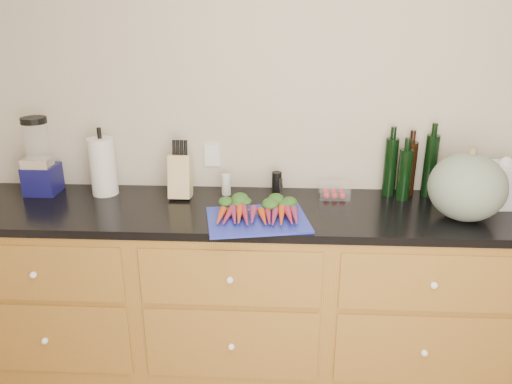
# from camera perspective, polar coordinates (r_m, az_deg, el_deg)

# --- Properties ---
(wall_back) EXTENTS (4.10, 0.05, 2.60)m
(wall_back) POSITION_cam_1_polar(r_m,az_deg,el_deg) (2.66, 7.95, 7.91)
(wall_back) COLOR beige
(wall_back) RESTS_ON ground
(cabinets) EXTENTS (3.60, 0.64, 0.90)m
(cabinets) POSITION_cam_1_polar(r_m,az_deg,el_deg) (2.68, 7.64, -11.73)
(cabinets) COLOR brown
(cabinets) RESTS_ON ground
(countertop) EXTENTS (3.64, 0.62, 0.04)m
(countertop) POSITION_cam_1_polar(r_m,az_deg,el_deg) (2.46, 8.13, -2.39)
(countertop) COLOR black
(countertop) RESTS_ON cabinets
(cutting_board) EXTENTS (0.51, 0.42, 0.01)m
(cutting_board) POSITION_cam_1_polar(r_m,az_deg,el_deg) (2.30, 0.15, -3.19)
(cutting_board) COLOR #1E2AA3
(cutting_board) RESTS_ON countertop
(carrots) EXTENTS (0.37, 0.27, 0.05)m
(carrots) POSITION_cam_1_polar(r_m,az_deg,el_deg) (2.32, 0.20, -2.20)
(carrots) COLOR #BE3D16
(carrots) RESTS_ON cutting_board
(squash) EXTENTS (0.35, 0.35, 0.31)m
(squash) POSITION_cam_1_polar(r_m,az_deg,el_deg) (2.46, 22.98, 0.52)
(squash) COLOR #576757
(squash) RESTS_ON countertop
(blender_appliance) EXTENTS (0.16, 0.16, 0.40)m
(blender_appliance) POSITION_cam_1_polar(r_m,az_deg,el_deg) (2.83, -23.50, 3.31)
(blender_appliance) COLOR #11104D
(blender_appliance) RESTS_ON countertop
(paper_towel) EXTENTS (0.13, 0.13, 0.30)m
(paper_towel) POSITION_cam_1_polar(r_m,az_deg,el_deg) (2.71, -17.10, 2.80)
(paper_towel) COLOR silver
(paper_towel) RESTS_ON countertop
(knife_block) EXTENTS (0.11, 0.11, 0.22)m
(knife_block) POSITION_cam_1_polar(r_m,az_deg,el_deg) (2.59, -8.63, 1.79)
(knife_block) COLOR tan
(knife_block) RESTS_ON countertop
(grinder_salt) EXTENTS (0.05, 0.05, 0.11)m
(grinder_salt) POSITION_cam_1_polar(r_m,az_deg,el_deg) (2.61, -3.44, 0.85)
(grinder_salt) COLOR silver
(grinder_salt) RESTS_ON countertop
(grinder_pepper) EXTENTS (0.05, 0.05, 0.13)m
(grinder_pepper) POSITION_cam_1_polar(r_m,az_deg,el_deg) (2.59, 2.39, 0.94)
(grinder_pepper) COLOR black
(grinder_pepper) RESTS_ON countertop
(canister_chrome) EXTENTS (0.04, 0.04, 0.10)m
(canister_chrome) POSITION_cam_1_polar(r_m,az_deg,el_deg) (2.60, 2.63, 0.64)
(canister_chrome) COLOR silver
(canister_chrome) RESTS_ON countertop
(tomato_box) EXTENTS (0.15, 0.12, 0.07)m
(tomato_box) POSITION_cam_1_polar(r_m,az_deg,el_deg) (2.61, 8.92, 0.17)
(tomato_box) COLOR white
(tomato_box) RESTS_ON countertop
(bottles) EXTENTS (0.27, 0.14, 0.32)m
(bottles) POSITION_cam_1_polar(r_m,az_deg,el_deg) (2.68, 17.08, 2.55)
(bottles) COLOR black
(bottles) RESTS_ON countertop
(grocery_bag) EXTENTS (0.29, 0.23, 0.20)m
(grocery_bag) POSITION_cam_1_polar(r_m,az_deg,el_deg) (2.73, 25.10, 0.78)
(grocery_bag) COLOR white
(grocery_bag) RESTS_ON countertop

